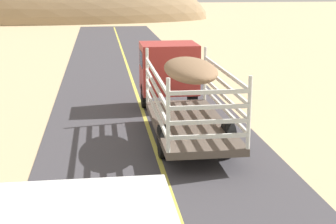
{
  "coord_description": "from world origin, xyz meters",
  "views": [
    {
      "loc": [
        -1.79,
        -2.58,
        5.74
      ],
      "look_at": [
        0.0,
        10.6,
        2.2
      ],
      "focal_mm": 53.97,
      "sensor_mm": 36.0,
      "label": 1
    }
  ],
  "objects": [
    {
      "name": "distant_hill",
      "position": [
        -12.26,
        71.31,
        0.0
      ],
      "size": [
        52.41,
        18.33,
        15.53
      ],
      "primitive_type": "ellipsoid",
      "color": "#997C5A",
      "rests_on": "ground"
    },
    {
      "name": "livestock_truck",
      "position": [
        1.27,
        17.52,
        1.79
      ],
      "size": [
        2.53,
        9.7,
        3.02
      ],
      "color": "#B2332D",
      "rests_on": "road_surface"
    }
  ]
}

